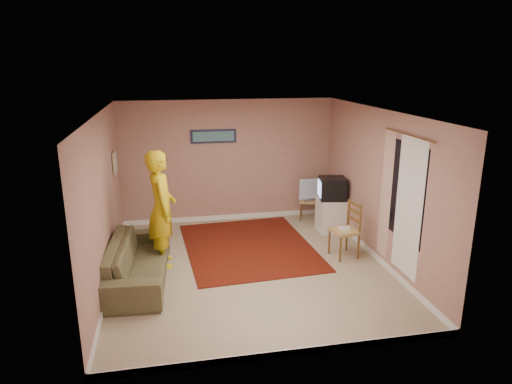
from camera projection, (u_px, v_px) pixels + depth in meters
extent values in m
plane|color=tan|center=(249.00, 267.00, 7.71)|extent=(5.00, 5.00, 0.00)
cube|color=tan|center=(228.00, 161.00, 9.71)|extent=(4.50, 0.02, 2.60)
cube|color=tan|center=(289.00, 255.00, 4.99)|extent=(4.50, 0.02, 2.60)
cube|color=tan|center=(103.00, 201.00, 6.94)|extent=(0.02, 5.00, 2.60)
cube|color=tan|center=(379.00, 186.00, 7.77)|extent=(0.02, 5.00, 2.60)
cube|color=white|center=(248.00, 112.00, 6.99)|extent=(4.50, 5.00, 0.02)
cube|color=white|center=(229.00, 217.00, 10.04)|extent=(4.50, 0.02, 0.10)
cube|color=white|center=(287.00, 353.00, 5.35)|extent=(4.50, 0.02, 0.10)
cube|color=white|center=(111.00, 276.00, 7.28)|extent=(0.02, 5.00, 0.10)
cube|color=white|center=(373.00, 254.00, 8.11)|extent=(0.02, 5.00, 0.10)
cube|color=black|center=(406.00, 192.00, 6.87)|extent=(0.01, 1.10, 1.50)
cube|color=white|center=(409.00, 208.00, 6.79)|extent=(0.01, 0.75, 2.10)
cube|color=beige|center=(386.00, 195.00, 7.44)|extent=(0.01, 0.35, 2.10)
cylinder|color=brown|center=(408.00, 135.00, 6.63)|extent=(0.02, 1.40, 0.02)
cube|color=#131836|center=(213.00, 136.00, 9.47)|extent=(0.95, 0.03, 0.28)
cube|color=#315189|center=(214.00, 136.00, 9.46)|extent=(0.86, 0.01, 0.20)
cube|color=#C5B887|center=(115.00, 163.00, 8.38)|extent=(0.03, 0.38, 0.42)
cube|color=#ACB8BC|center=(116.00, 163.00, 8.39)|extent=(0.01, 0.30, 0.34)
cube|color=black|center=(249.00, 246.00, 8.55)|extent=(2.46, 3.00, 0.02)
cube|color=silver|center=(331.00, 215.00, 9.28)|extent=(0.53, 0.48, 0.68)
cube|color=black|center=(332.00, 188.00, 9.13)|extent=(0.58, 0.54, 0.44)
cube|color=#8CB2F2|center=(319.00, 188.00, 9.12)|extent=(0.08, 0.37, 0.31)
cube|color=tan|center=(309.00, 201.00, 9.99)|extent=(0.47, 0.46, 0.05)
cube|color=brown|center=(309.00, 191.00, 9.93)|extent=(0.37, 0.15, 0.43)
cube|color=silver|center=(309.00, 198.00, 9.98)|extent=(0.40, 0.33, 0.06)
cube|color=#87B6DE|center=(309.00, 189.00, 9.92)|extent=(0.43, 0.05, 0.45)
cube|color=tan|center=(344.00, 231.00, 8.01)|extent=(0.50, 0.51, 0.05)
cube|color=brown|center=(345.00, 217.00, 7.94)|extent=(0.12, 0.45, 0.51)
cube|color=white|center=(345.00, 228.00, 8.00)|extent=(0.22, 0.17, 0.04)
imported|color=brown|center=(138.00, 261.00, 7.17)|extent=(1.00, 2.27, 0.65)
imported|color=gold|center=(162.00, 209.00, 7.57)|extent=(0.54, 0.76, 1.98)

